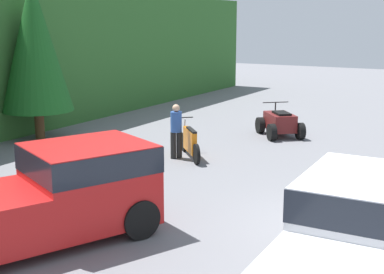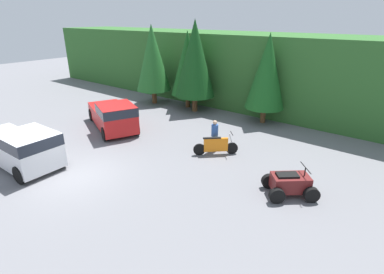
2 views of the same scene
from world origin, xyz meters
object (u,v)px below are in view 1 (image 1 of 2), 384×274
pickup_truck_red (46,194)px  quad_atv (280,123)px  pickup_truck_second (354,250)px  dirt_bike (190,143)px  rider_person (176,129)px

pickup_truck_red → quad_atv: (11.77, -0.42, -0.49)m
pickup_truck_second → quad_atv: bearing=24.3°
pickup_truck_red → quad_atv: size_ratio=2.34×
pickup_truck_red → dirt_bike: 7.32m
pickup_truck_red → dirt_bike: (7.24, 0.92, -0.50)m
rider_person → pickup_truck_second: bearing=178.9°
dirt_bike → quad_atv: size_ratio=0.75×
quad_atv → pickup_truck_red: bearing=137.2°
pickup_truck_second → rider_person: 9.69m
rider_person → pickup_truck_red: bearing=141.6°
pickup_truck_red → pickup_truck_second: 5.92m
pickup_truck_second → quad_atv: size_ratio=2.38×
dirt_bike → rider_person: 0.64m
pickup_truck_red → dirt_bike: pickup_truck_red is taller
pickup_truck_red → quad_atv: 11.79m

